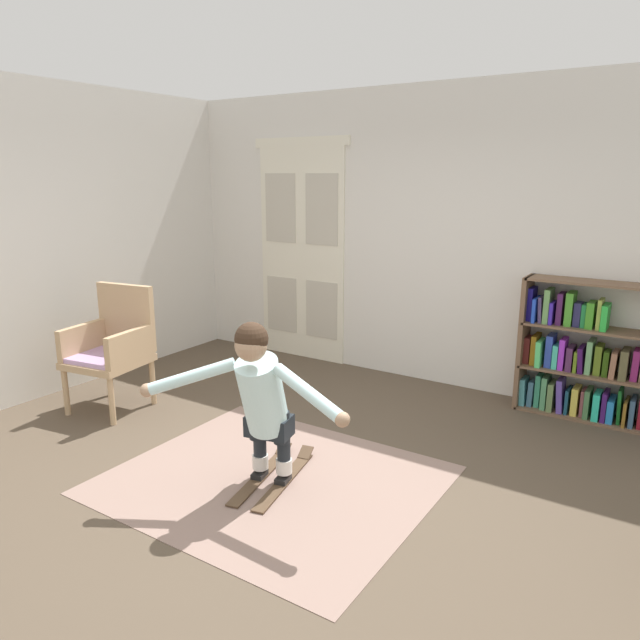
{
  "coord_description": "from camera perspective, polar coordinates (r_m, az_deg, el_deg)",
  "views": [
    {
      "loc": [
        2.16,
        -2.9,
        2.06
      ],
      "look_at": [
        -0.07,
        0.54,
        1.05
      ],
      "focal_mm": 33.27,
      "sensor_mm": 36.0,
      "label": 1
    }
  ],
  "objects": [
    {
      "name": "ground_plane",
      "position": [
        4.16,
        -3.35,
        -15.84
      ],
      "size": [
        7.2,
        7.2,
        0.0
      ],
      "primitive_type": "plane",
      "color": "brown"
    },
    {
      "name": "back_wall",
      "position": [
        5.94,
        11.56,
        7.66
      ],
      "size": [
        6.0,
        0.1,
        2.9
      ],
      "primitive_type": "cube",
      "color": "silver",
      "rests_on": "ground"
    },
    {
      "name": "side_wall_left",
      "position": [
        6.16,
        -24.49,
        6.92
      ],
      "size": [
        0.1,
        6.0,
        2.9
      ],
      "primitive_type": "cube",
      "color": "silver",
      "rests_on": "ground"
    },
    {
      "name": "double_door",
      "position": [
        6.68,
        -1.76,
        6.68
      ],
      "size": [
        1.22,
        0.05,
        2.45
      ],
      "color": "silver",
      "rests_on": "ground"
    },
    {
      "name": "rug",
      "position": [
        4.26,
        -4.6,
        -15.07
      ],
      "size": [
        2.13,
        1.82,
        0.01
      ],
      "primitive_type": "cube",
      "color": "gray",
      "rests_on": "ground"
    },
    {
      "name": "bookshelf",
      "position": [
        5.55,
        25.79,
        -3.9
      ],
      "size": [
        1.53,
        0.3,
        1.2
      ],
      "color": "brown",
      "rests_on": "ground"
    },
    {
      "name": "wicker_chair",
      "position": [
        5.59,
        -19.29,
        -2.27
      ],
      "size": [
        0.68,
        0.68,
        1.1
      ],
      "color": "tan",
      "rests_on": "ground"
    },
    {
      "name": "skis_pair",
      "position": [
        4.27,
        -4.42,
        -14.66
      ],
      "size": [
        0.45,
        0.9,
        0.07
      ],
      "color": "brown",
      "rests_on": "rug"
    },
    {
      "name": "person_skier",
      "position": [
        3.85,
        -5.72,
        -7.06
      ],
      "size": [
        1.38,
        0.75,
        1.11
      ],
      "color": "white",
      "rests_on": "skis_pair"
    }
  ]
}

